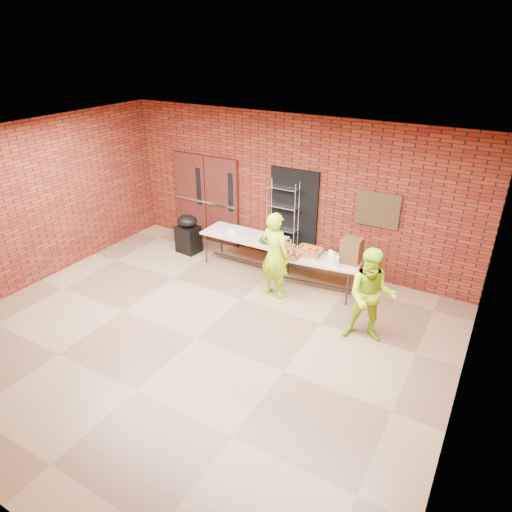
% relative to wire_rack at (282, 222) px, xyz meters
% --- Properties ---
extents(room, '(8.08, 7.08, 3.28)m').
position_rel_wire_rack_xyz_m(room, '(0.09, -3.32, 0.67)').
color(room, brown).
rests_on(room, ground).
extents(double_doors, '(1.78, 0.12, 2.10)m').
position_rel_wire_rack_xyz_m(double_doors, '(-2.10, 0.12, 0.12)').
color(double_doors, '#471E14').
rests_on(double_doors, room).
extents(dark_doorway, '(1.10, 0.06, 2.10)m').
position_rel_wire_rack_xyz_m(dark_doorway, '(0.19, 0.14, 0.12)').
color(dark_doorway, black).
rests_on(dark_doorway, room).
extents(bronze_plaque, '(0.85, 0.04, 0.70)m').
position_rel_wire_rack_xyz_m(bronze_plaque, '(1.99, 0.13, 0.62)').
color(bronze_plaque, '#3C2E18').
rests_on(bronze_plaque, room).
extents(wire_rack, '(0.69, 0.24, 1.86)m').
position_rel_wire_rack_xyz_m(wire_rack, '(0.00, 0.00, 0.00)').
color(wire_rack, '#B2B2B9').
rests_on(wire_rack, room).
extents(table_left, '(1.81, 0.76, 0.74)m').
position_rel_wire_rack_xyz_m(table_left, '(-0.59, -0.63, -0.25)').
color(table_left, beige).
rests_on(table_left, room).
extents(table_right, '(1.77, 0.91, 0.70)m').
position_rel_wire_rack_xyz_m(table_right, '(1.16, -0.78, -0.29)').
color(table_right, beige).
rests_on(table_right, room).
extents(basket_bananas, '(0.41, 0.32, 0.13)m').
position_rel_wire_rack_xyz_m(basket_bananas, '(0.43, -0.80, -0.18)').
color(basket_bananas, olive).
rests_on(basket_bananas, table_right).
extents(basket_oranges, '(0.49, 0.38, 0.15)m').
position_rel_wire_rack_xyz_m(basket_oranges, '(0.96, -0.72, -0.17)').
color(basket_oranges, olive).
rests_on(basket_oranges, table_right).
extents(basket_apples, '(0.45, 0.35, 0.14)m').
position_rel_wire_rack_xyz_m(basket_apples, '(0.66, -0.99, -0.17)').
color(basket_apples, olive).
rests_on(basket_apples, table_right).
extents(muffin_tray, '(0.43, 0.43, 0.11)m').
position_rel_wire_rack_xyz_m(muffin_tray, '(0.04, -0.66, -0.14)').
color(muffin_tray, '#154F20').
rests_on(muffin_tray, table_left).
extents(napkin_box, '(0.18, 0.12, 0.06)m').
position_rel_wire_rack_xyz_m(napkin_box, '(-0.87, -0.66, -0.16)').
color(napkin_box, white).
rests_on(napkin_box, table_left).
extents(coffee_dispenser, '(0.37, 0.33, 0.49)m').
position_rel_wire_rack_xyz_m(coffee_dispenser, '(1.79, -0.63, 0.01)').
color(coffee_dispenser, brown).
rests_on(coffee_dispenser, table_right).
extents(cup_stack_front, '(0.09, 0.09, 0.27)m').
position_rel_wire_rack_xyz_m(cup_stack_front, '(1.53, -0.92, -0.10)').
color(cup_stack_front, white).
rests_on(cup_stack_front, table_right).
extents(cup_stack_mid, '(0.07, 0.07, 0.22)m').
position_rel_wire_rack_xyz_m(cup_stack_mid, '(1.64, -0.98, -0.12)').
color(cup_stack_mid, white).
rests_on(cup_stack_mid, table_right).
extents(cup_stack_back, '(0.07, 0.07, 0.22)m').
position_rel_wire_rack_xyz_m(cup_stack_back, '(1.42, -0.77, -0.12)').
color(cup_stack_back, white).
rests_on(cup_stack_back, table_right).
extents(covered_grill, '(0.54, 0.46, 0.91)m').
position_rel_wire_rack_xyz_m(covered_grill, '(-2.09, -0.67, -0.48)').
color(covered_grill, black).
rests_on(covered_grill, room).
extents(volunteer_woman, '(0.69, 0.51, 1.72)m').
position_rel_wire_rack_xyz_m(volunteer_woman, '(0.56, -1.40, -0.07)').
color(volunteer_woman, '#9BD417').
rests_on(volunteer_woman, room).
extents(volunteer_man, '(0.94, 0.81, 1.64)m').
position_rel_wire_rack_xyz_m(volunteer_man, '(2.56, -1.87, -0.11)').
color(volunteer_man, '#9BD417').
rests_on(volunteer_man, room).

